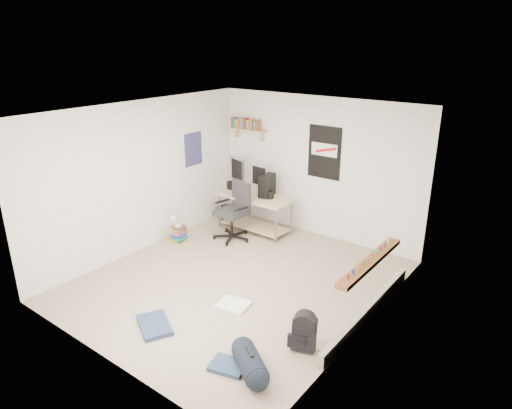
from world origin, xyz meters
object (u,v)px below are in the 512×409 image
Objects in this scene: desk at (255,212)px; office_chair at (232,213)px; backpack at (304,334)px; book_stack at (179,234)px; duffel_bag at (250,362)px.

office_chair is at bearing -117.63° from desk.
backpack reaches higher than book_stack.
office_chair is 2.85× the size of backpack.
duffel_bag is (2.30, -3.12, -0.22)m from desk.
duffel_bag is (-0.25, -0.71, -0.06)m from backpack.
book_stack is (-0.67, -0.67, -0.34)m from office_chair.
office_chair is 2.53× the size of book_stack.
book_stack is (-0.78, -1.20, -0.21)m from desk.
office_chair reaches higher than book_stack.
office_chair is 2.02× the size of duffel_bag.
book_stack is at bearing -139.09° from desk.
desk is at bearing 115.61° from backpack.
desk reaches higher than duffel_bag.
desk is at bearing 160.54° from duffel_bag.
duffel_bag is at bearing -34.15° from office_chair.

